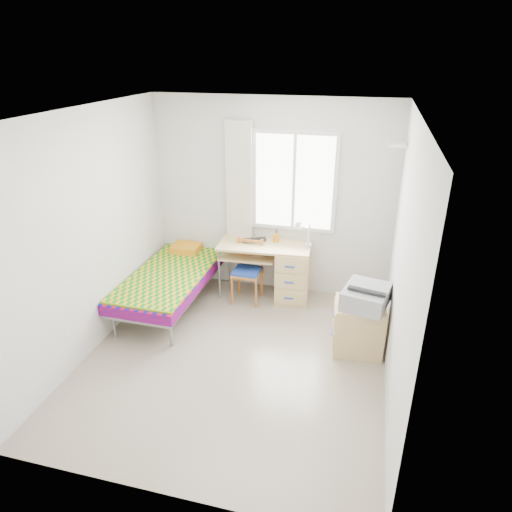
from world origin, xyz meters
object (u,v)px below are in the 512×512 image
(desk, at_px, (288,270))
(cabinet, at_px, (358,327))
(chair, at_px, (249,267))
(printer, at_px, (366,296))
(bed, at_px, (173,275))

(desk, height_order, cabinet, desk)
(desk, distance_m, cabinet, 1.37)
(desk, xyz_separation_m, chair, (-0.50, -0.15, 0.06))
(cabinet, bearing_deg, printer, -20.39)
(desk, bearing_deg, cabinet, -48.26)
(bed, distance_m, desk, 1.51)
(desk, xyz_separation_m, printer, (1.03, -0.97, 0.28))
(bed, distance_m, printer, 2.52)
(cabinet, bearing_deg, bed, 163.69)
(bed, bearing_deg, chair, 21.37)
(bed, relative_size, cabinet, 3.34)
(bed, relative_size, printer, 3.25)
(chair, bearing_deg, desk, 17.98)
(chair, relative_size, printer, 1.41)
(desk, bearing_deg, bed, -164.86)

